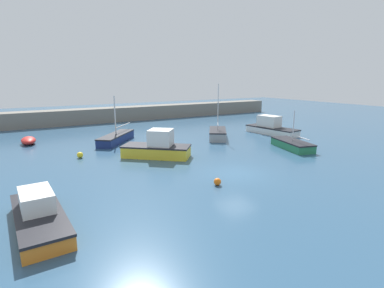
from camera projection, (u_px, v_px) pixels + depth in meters
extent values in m
cube|color=#2D5170|center=(236.00, 175.00, 20.77)|extent=(120.00, 120.00, 0.20)
cube|color=slate|center=(114.00, 114.00, 45.15)|extent=(57.13, 2.84, 2.09)
cube|color=orange|center=(40.00, 221.00, 13.21)|extent=(2.16, 5.76, 0.61)
cube|color=black|center=(39.00, 213.00, 13.13)|extent=(2.20, 5.88, 0.12)
cube|color=silver|center=(37.00, 201.00, 13.38)|extent=(1.42, 2.26, 0.96)
cube|color=#287A4C|center=(292.00, 145.00, 27.82)|extent=(2.89, 4.92, 0.65)
cube|color=black|center=(292.00, 141.00, 27.74)|extent=(2.95, 5.01, 0.12)
cylinder|color=silver|center=(294.00, 126.00, 27.43)|extent=(0.09, 0.09, 2.92)
cylinder|color=silver|center=(301.00, 137.00, 26.47)|extent=(0.70, 2.36, 0.07)
cube|color=gray|center=(218.00, 134.00, 32.61)|extent=(4.05, 4.79, 0.86)
cube|color=black|center=(218.00, 130.00, 32.50)|extent=(4.13, 4.88, 0.12)
cylinder|color=silver|center=(218.00, 107.00, 31.97)|extent=(0.08, 0.08, 5.02)
cylinder|color=silver|center=(218.00, 124.00, 31.24)|extent=(1.32, 1.86, 0.07)
cube|color=navy|center=(116.00, 139.00, 30.52)|extent=(5.01, 5.51, 0.76)
cube|color=black|center=(116.00, 135.00, 30.43)|extent=(5.11, 5.63, 0.12)
cylinder|color=silver|center=(115.00, 116.00, 30.01)|extent=(0.13, 0.13, 3.97)
cylinder|color=silver|center=(123.00, 125.00, 32.09)|extent=(2.51, 2.93, 0.10)
cube|color=yellow|center=(156.00, 152.00, 24.94)|extent=(5.51, 5.15, 0.87)
cube|color=black|center=(156.00, 146.00, 24.83)|extent=(5.62, 5.25, 0.12)
cube|color=silver|center=(161.00, 138.00, 24.61)|extent=(2.55, 2.54, 1.46)
ellipsoid|color=red|center=(28.00, 140.00, 29.78)|extent=(1.42, 2.78, 0.72)
cube|color=white|center=(272.00, 131.00, 35.11)|extent=(2.80, 6.45, 0.69)
cube|color=black|center=(272.00, 128.00, 35.02)|extent=(2.85, 6.58, 0.12)
cube|color=silver|center=(269.00, 122.00, 35.24)|extent=(1.88, 2.67, 1.43)
sphere|color=orange|center=(217.00, 182.00, 18.37)|extent=(0.46, 0.46, 0.46)
sphere|color=yellow|center=(80.00, 155.00, 24.63)|extent=(0.50, 0.50, 0.50)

